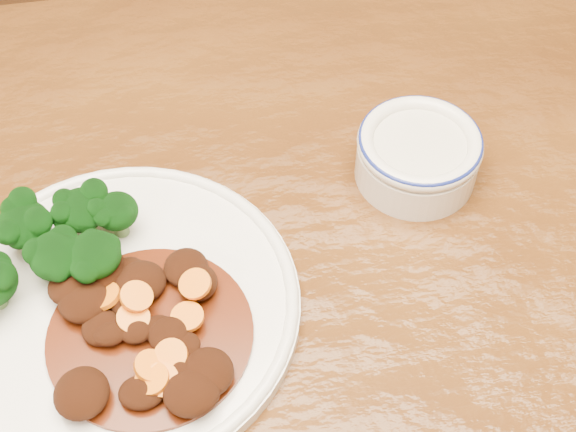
{
  "coord_description": "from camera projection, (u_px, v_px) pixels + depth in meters",
  "views": [
    {
      "loc": [
        -0.01,
        -0.38,
        1.35
      ],
      "look_at": [
        0.03,
        0.07,
        0.77
      ],
      "focal_mm": 50.0,
      "sensor_mm": 36.0,
      "label": 1
    }
  ],
  "objects": [
    {
      "name": "dinner_plate",
      "position": [
        121.0,
        306.0,
        0.68
      ],
      "size": [
        0.31,
        0.31,
        0.02
      ],
      "rotation": [
        0.0,
        0.0,
        -0.35
      ],
      "color": "silver",
      "rests_on": "dining_table"
    },
    {
      "name": "dining_table",
      "position": [
        266.0,
        337.0,
        0.77
      ],
      "size": [
        1.57,
        1.03,
        0.75
      ],
      "rotation": [
        0.0,
        0.0,
        0.09
      ],
      "color": "#58300F",
      "rests_on": "ground"
    },
    {
      "name": "broccoli_florets",
      "position": [
        55.0,
        243.0,
        0.68
      ],
      "size": [
        0.14,
        0.12,
        0.05
      ],
      "color": "#5E8947",
      "rests_on": "dinner_plate"
    },
    {
      "name": "mince_stew",
      "position": [
        139.0,
        324.0,
        0.65
      ],
      "size": [
        0.17,
        0.17,
        0.03
      ],
      "color": "#4D1C08",
      "rests_on": "dinner_plate"
    },
    {
      "name": "dip_bowl",
      "position": [
        418.0,
        154.0,
        0.76
      ],
      "size": [
        0.12,
        0.12,
        0.05
      ],
      "rotation": [
        0.0,
        0.0,
        0.02
      ],
      "color": "silver",
      "rests_on": "dining_table"
    }
  ]
}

